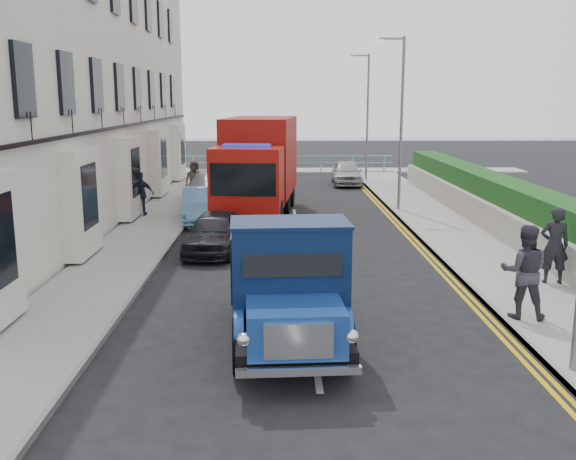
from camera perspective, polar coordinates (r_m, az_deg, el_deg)
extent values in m
plane|color=black|center=(12.89, 2.12, -9.27)|extent=(120.00, 120.00, 0.00)
cube|color=gray|center=(21.99, -12.77, -0.59)|extent=(2.40, 38.00, 0.12)
cube|color=gray|center=(22.32, 14.63, -0.50)|extent=(2.60, 38.00, 0.12)
cube|color=gray|center=(41.28, 0.06, 5.29)|extent=(30.00, 2.50, 0.12)
plane|color=slate|center=(72.18, -0.33, 7.94)|extent=(120.00, 120.00, 0.00)
cube|color=silver|center=(26.66, -21.09, 16.03)|extent=(6.00, 30.00, 14.00)
cube|color=black|center=(25.69, -13.84, 9.05)|extent=(0.12, 28.00, 0.10)
cube|color=#B2AD9E|center=(22.61, 17.87, 0.73)|extent=(0.30, 28.00, 1.00)
cube|color=#164014|center=(22.77, 19.60, 1.72)|extent=(1.20, 28.00, 1.70)
cube|color=#59B2A5|center=(40.39, 0.08, 6.60)|extent=(13.00, 0.08, 0.06)
cube|color=#59B2A5|center=(40.43, 0.08, 5.99)|extent=(13.00, 0.06, 0.05)
cylinder|color=slate|center=(26.52, 10.04, 9.06)|extent=(0.12, 0.12, 7.00)
cube|color=slate|center=(26.51, 9.20, 16.45)|extent=(1.00, 0.08, 0.08)
cube|color=beige|center=(26.42, 8.08, 16.23)|extent=(0.35, 0.18, 0.18)
cylinder|color=slate|center=(36.38, 7.08, 9.78)|extent=(0.12, 0.12, 7.00)
cube|color=slate|center=(36.38, 6.40, 15.16)|extent=(1.00, 0.08, 0.08)
cube|color=beige|center=(36.31, 5.59, 14.99)|extent=(0.35, 0.18, 0.18)
cylinder|color=black|center=(11.05, -4.26, -10.24)|extent=(0.32, 0.98, 0.97)
cylinder|color=black|center=(11.18, 5.04, -9.99)|extent=(0.32, 0.98, 0.97)
cylinder|color=black|center=(13.72, -4.23, -5.85)|extent=(0.32, 0.98, 0.97)
cylinder|color=black|center=(13.82, 3.20, -5.70)|extent=(0.32, 0.98, 0.97)
cube|color=black|center=(12.36, -0.09, -7.11)|extent=(2.19, 4.95, 0.18)
cube|color=#1B4092|center=(10.48, 0.62, -8.49)|extent=(1.64, 1.40, 0.73)
cube|color=silver|center=(9.84, 0.95, -9.84)|extent=(1.06, 0.14, 0.56)
cube|color=#0C1C41|center=(11.40, 0.15, -3.77)|extent=(2.09, 1.32, 1.77)
cube|color=black|center=(13.44, -0.45, -4.52)|extent=(2.28, 2.94, 0.12)
cylinder|color=black|center=(22.90, -6.25, 1.38)|extent=(0.44, 1.14, 1.12)
cylinder|color=black|center=(22.59, -0.94, 1.31)|extent=(0.44, 1.14, 1.12)
cylinder|color=black|center=(25.95, -4.92, 2.61)|extent=(0.44, 1.14, 1.12)
cylinder|color=black|center=(25.67, -0.22, 2.55)|extent=(0.44, 1.14, 1.12)
cylinder|color=black|center=(28.13, -4.14, 3.32)|extent=(0.44, 1.14, 1.12)
cylinder|color=black|center=(27.87, 0.19, 3.27)|extent=(0.44, 1.14, 1.12)
cube|color=black|center=(25.26, -2.74, 2.86)|extent=(3.04, 7.30, 0.25)
cube|color=#9C110B|center=(22.53, -3.66, 4.52)|extent=(2.62, 2.16, 2.23)
cube|color=black|center=(21.60, -4.03, 4.48)|extent=(2.23, 0.31, 1.12)
cube|color=maroon|center=(26.18, -2.44, 6.63)|extent=(3.05, 5.50, 3.04)
imported|color=black|center=(19.53, -6.56, -0.19)|extent=(1.84, 3.81, 1.25)
imported|color=#619CCF|center=(24.53, -7.75, 2.21)|extent=(1.83, 4.01, 1.28)
imported|color=#A3A4A8|center=(27.99, -6.90, 3.62)|extent=(2.51, 5.32, 1.50)
imported|color=black|center=(39.25, -2.74, 5.83)|extent=(3.64, 5.24, 1.33)
imported|color=#A8A8AC|center=(35.09, 5.24, 5.11)|extent=(1.69, 3.92, 1.32)
imported|color=black|center=(16.98, 22.60, -1.26)|extent=(0.76, 0.56, 1.91)
imported|color=#37333F|center=(14.07, 20.26, -3.48)|extent=(1.11, 0.96, 1.97)
imported|color=#1D2134|center=(25.60, -12.92, 3.16)|extent=(1.02, 0.48, 1.70)
imported|color=#453D32|center=(28.93, -8.31, 4.36)|extent=(0.98, 0.75, 1.78)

